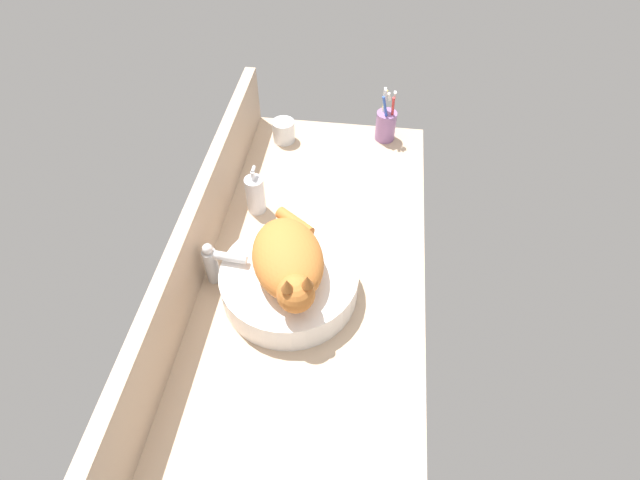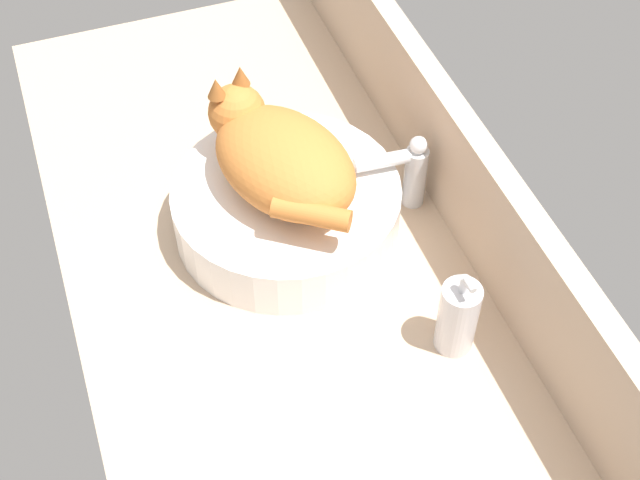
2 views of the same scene
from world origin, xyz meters
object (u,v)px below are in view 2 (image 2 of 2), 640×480
object	(u,v)px
cat	(278,156)
faucet	(409,170)
soap_dispenser	(458,317)
sink_basin	(287,208)

from	to	relation	value
cat	faucet	xyz separation A→B (cm)	(2.82, 20.05, -6.87)
cat	soap_dispenser	size ratio (longest dim) A/B	2.07
cat	faucet	distance (cm)	21.38
sink_basin	soap_dispenser	distance (cm)	32.43
soap_dispenser	faucet	bearing A→B (deg)	170.50
soap_dispenser	cat	bearing A→B (deg)	-152.64
sink_basin	soap_dispenser	bearing A→B (deg)	27.52
cat	soap_dispenser	bearing A→B (deg)	27.36
soap_dispenser	sink_basin	bearing A→B (deg)	-152.48
sink_basin	faucet	xyz separation A→B (cm)	(1.56, 19.50, 3.10)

